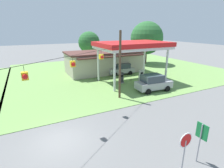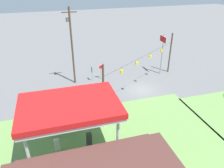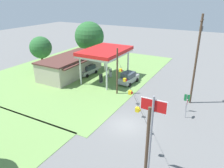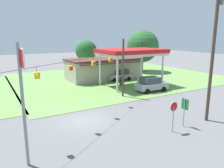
% 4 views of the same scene
% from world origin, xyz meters
% --- Properties ---
extents(ground_plane, '(160.00, 160.00, 0.00)m').
position_xyz_m(ground_plane, '(0.00, 0.00, 0.00)').
color(ground_plane, slate).
extents(gas_station_canopy, '(9.36, 6.42, 5.54)m').
position_xyz_m(gas_station_canopy, '(11.75, 9.56, 5.02)').
color(gas_station_canopy, silver).
rests_on(gas_station_canopy, ground).
extents(fuel_pump_near, '(0.71, 0.56, 1.54)m').
position_xyz_m(fuel_pump_near, '(10.10, 9.56, 0.73)').
color(fuel_pump_near, gray).
rests_on(fuel_pump_near, ground).
extents(fuel_pump_far, '(0.71, 0.56, 1.54)m').
position_xyz_m(fuel_pump_far, '(13.39, 9.56, 0.73)').
color(fuel_pump_far, gray).
rests_on(fuel_pump_far, ground).
extents(car_at_pumps_front, '(4.49, 2.33, 2.00)m').
position_xyz_m(car_at_pumps_front, '(12.09, 5.24, 1.01)').
color(car_at_pumps_front, '#9E9EA3').
rests_on(car_at_pumps_front, ground).
extents(stop_sign_roadside, '(0.80, 0.08, 2.50)m').
position_xyz_m(stop_sign_roadside, '(5.07, -5.66, 1.81)').
color(stop_sign_roadside, '#99999E').
rests_on(stop_sign_roadside, ground).
extents(stop_sign_overhead, '(0.22, 2.13, 7.12)m').
position_xyz_m(stop_sign_overhead, '(-5.53, -4.69, 5.03)').
color(stop_sign_overhead, gray).
rests_on(stop_sign_overhead, ground).
extents(route_sign, '(0.10, 0.70, 2.40)m').
position_xyz_m(route_sign, '(6.66, -5.35, 1.71)').
color(route_sign, gray).
rests_on(route_sign, ground).
extents(utility_pole_main, '(2.20, 0.44, 11.99)m').
position_xyz_m(utility_pole_main, '(9.57, -5.41, 6.64)').
color(utility_pole_main, '#4C3828').
rests_on(utility_pole_main, ground).
extents(signal_span_gantry, '(14.90, 10.24, 7.09)m').
position_xyz_m(signal_span_gantry, '(0.00, -0.01, 3.90)').
color(signal_span_gantry, '#4C3828').
rests_on(signal_span_gantry, ground).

